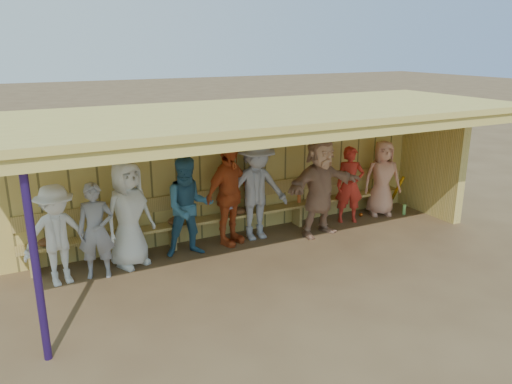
% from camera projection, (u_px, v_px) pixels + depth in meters
% --- Properties ---
extents(ground, '(90.00, 90.00, 0.00)m').
position_uv_depth(ground, '(265.00, 256.00, 8.52)').
color(ground, brown).
rests_on(ground, ground).
extents(player_a, '(0.63, 0.50, 1.50)m').
position_uv_depth(player_a, '(96.00, 231.00, 7.58)').
color(player_a, gray).
rests_on(player_a, ground).
extents(player_b, '(1.00, 0.84, 1.74)m').
position_uv_depth(player_b, '(129.00, 214.00, 7.95)').
color(player_b, silver).
rests_on(player_b, ground).
extents(player_c, '(0.91, 0.76, 1.72)m').
position_uv_depth(player_c, '(189.00, 207.00, 8.35)').
color(player_c, '#306384').
rests_on(player_c, ground).
extents(player_d, '(1.17, 0.86, 1.84)m').
position_uv_depth(player_d, '(229.00, 195.00, 8.82)').
color(player_d, '#C74C1F').
rests_on(player_d, ground).
extents(player_e, '(1.24, 0.75, 1.88)m').
position_uv_depth(player_e, '(256.00, 190.00, 9.05)').
color(player_e, gray).
rests_on(player_e, ground).
extents(player_f, '(1.80, 0.82, 1.87)m').
position_uv_depth(player_f, '(320.00, 187.00, 9.25)').
color(player_f, tan).
rests_on(player_f, ground).
extents(player_g, '(0.66, 0.56, 1.55)m').
position_uv_depth(player_g, '(350.00, 185.00, 9.97)').
color(player_g, red).
rests_on(player_g, ground).
extents(player_h, '(0.91, 0.77, 1.58)m').
position_uv_depth(player_h, '(382.00, 178.00, 10.40)').
color(player_h, tan).
rests_on(player_h, ground).
extents(player_extra, '(1.08, 0.74, 1.55)m').
position_uv_depth(player_extra, '(57.00, 235.00, 7.34)').
color(player_extra, silver).
rests_on(player_extra, ground).
extents(dugout_structure, '(8.80, 3.20, 2.50)m').
position_uv_depth(dugout_structure, '(267.00, 149.00, 8.80)').
color(dugout_structure, tan).
rests_on(dugout_structure, ground).
extents(bench, '(7.60, 0.34, 0.93)m').
position_uv_depth(bench, '(237.00, 208.00, 9.32)').
color(bench, tan).
rests_on(bench, ground).
extents(dugout_equipment, '(7.19, 0.62, 0.80)m').
position_uv_depth(dugout_equipment, '(206.00, 218.00, 8.93)').
color(dugout_equipment, yellow).
rests_on(dugout_equipment, ground).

